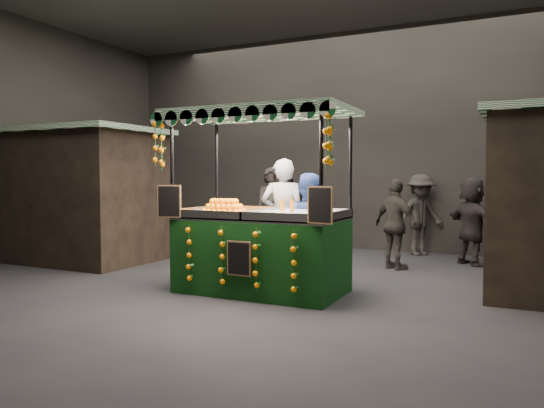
% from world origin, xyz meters
% --- Properties ---
extents(ground, '(12.00, 12.00, 0.00)m').
position_xyz_m(ground, '(0.00, 0.00, 0.00)').
color(ground, black).
rests_on(ground, ground).
extents(market_hall, '(12.10, 10.10, 5.05)m').
position_xyz_m(market_hall, '(0.00, 0.00, 3.38)').
color(market_hall, black).
rests_on(market_hall, ground).
extents(neighbour_stall_left, '(3.00, 2.20, 2.60)m').
position_xyz_m(neighbour_stall_left, '(-4.40, 1.00, 1.31)').
color(neighbour_stall_left, black).
rests_on(neighbour_stall_left, ground).
extents(juice_stall, '(2.69, 1.58, 2.61)m').
position_xyz_m(juice_stall, '(0.07, -0.03, 0.81)').
color(juice_stall, black).
rests_on(juice_stall, ground).
extents(vendor_grey, '(0.84, 0.70, 1.96)m').
position_xyz_m(vendor_grey, '(-0.10, 1.10, 0.98)').
color(vendor_grey, gray).
rests_on(vendor_grey, ground).
extents(vendor_blue, '(0.91, 0.76, 1.72)m').
position_xyz_m(vendor_blue, '(0.46, 0.79, 0.86)').
color(vendor_blue, navy).
rests_on(vendor_blue, ground).
extents(shopper_0, '(0.80, 0.68, 1.85)m').
position_xyz_m(shopper_0, '(-0.91, 2.39, 0.92)').
color(shopper_0, black).
rests_on(shopper_0, ground).
extents(shopper_1, '(0.93, 0.75, 1.82)m').
position_xyz_m(shopper_1, '(-0.39, 1.80, 0.91)').
color(shopper_1, black).
rests_on(shopper_1, ground).
extents(shopper_2, '(1.02, 0.83, 1.62)m').
position_xyz_m(shopper_2, '(1.40, 2.68, 0.81)').
color(shopper_2, '#2C2824').
rests_on(shopper_2, ground).
extents(shopper_3, '(1.21, 1.25, 1.72)m').
position_xyz_m(shopper_3, '(1.50, 4.60, 0.86)').
color(shopper_3, '#282421').
rests_on(shopper_3, ground).
extents(shopper_4, '(0.90, 0.82, 1.54)m').
position_xyz_m(shopper_4, '(-1.07, 3.86, 0.77)').
color(shopper_4, black).
rests_on(shopper_4, ground).
extents(shopper_5, '(1.44, 1.43, 1.66)m').
position_xyz_m(shopper_5, '(2.59, 3.78, 0.83)').
color(shopper_5, '#2B2523').
rests_on(shopper_5, ground).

